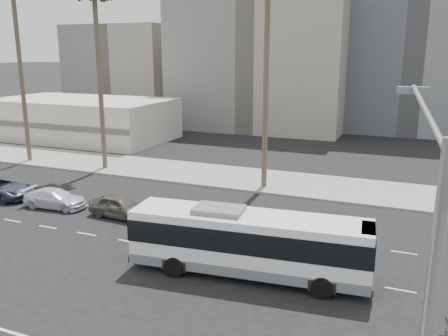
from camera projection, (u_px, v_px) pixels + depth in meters
The scene contains 11 objects.
ground at pixel (223, 259), 25.14m from camera, with size 700.00×700.00×0.00m, color black.
sidewalk_north at pixel (294, 184), 39.02m from camera, with size 120.00×7.00×0.15m, color gray.
commercial_low at pixel (82, 119), 58.94m from camera, with size 22.00×12.16×5.00m.
midrise_beige_west at pixel (266, 64), 67.72m from camera, with size 24.00×18.00×18.00m, color gray.
midrise_gray_center at pixel (417, 35), 65.61m from camera, with size 20.00×20.00×26.00m, color #5A5B62.
midrise_beige_far at pixel (133, 70), 82.20m from camera, with size 18.00×16.00×15.00m, color gray.
city_bus at pixel (248, 241), 22.93m from camera, with size 11.98×3.75×3.39m.
car_a at pixel (121, 206), 31.20m from camera, with size 4.49×1.81×1.53m, color #554E46.
car_b at pixel (55, 198), 33.20m from camera, with size 4.59×1.87×1.33m, color silver.
car_c at pixel (0, 188), 35.41m from camera, with size 5.48×2.53×1.52m, color #393F56.
streetlight_corner at pixel (420, 331), 8.96m from camera, with size 1.20×4.70×10.00m.
Camera 1 is at (8.92, -21.41, 10.86)m, focal length 37.50 mm.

